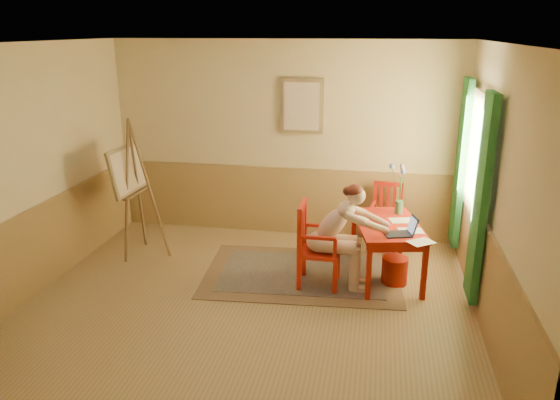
% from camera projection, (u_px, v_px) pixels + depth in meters
% --- Properties ---
extents(room, '(5.04, 4.54, 2.84)m').
position_uv_depth(room, '(247.00, 183.00, 5.60)').
color(room, tan).
rests_on(room, ground).
extents(wainscot, '(5.00, 4.50, 1.00)m').
position_uv_depth(wainscot, '(264.00, 235.00, 6.62)').
color(wainscot, tan).
rests_on(wainscot, room).
extents(window, '(0.12, 2.01, 2.20)m').
position_uv_depth(window, '(472.00, 172.00, 6.23)').
color(window, white).
rests_on(window, room).
extents(wall_portrait, '(0.60, 0.05, 0.76)m').
position_uv_depth(wall_portrait, '(302.00, 106.00, 7.47)').
color(wall_portrait, '#937950').
rests_on(wall_portrait, room).
extents(rug, '(2.51, 1.77, 0.02)m').
position_uv_depth(rug, '(302.00, 273.00, 6.72)').
color(rug, '#8C7251').
rests_on(rug, room).
extents(table, '(0.95, 1.32, 0.72)m').
position_uv_depth(table, '(387.00, 230.00, 6.43)').
color(table, red).
rests_on(table, room).
extents(chair_left, '(0.47, 0.45, 1.02)m').
position_uv_depth(chair_left, '(315.00, 245.00, 6.29)').
color(chair_left, red).
rests_on(chair_left, room).
extents(chair_back, '(0.46, 0.47, 0.91)m').
position_uv_depth(chair_back, '(385.00, 216.00, 7.42)').
color(chair_back, red).
rests_on(chair_back, room).
extents(figure, '(0.94, 0.41, 1.28)m').
position_uv_depth(figure, '(340.00, 232.00, 6.17)').
color(figure, beige).
rests_on(figure, room).
extents(laptop, '(0.39, 0.30, 0.21)m').
position_uv_depth(laptop, '(402.00, 231.00, 6.03)').
color(laptop, '#1E2338').
rests_on(laptop, table).
extents(papers, '(0.96, 1.00, 0.00)m').
position_uv_depth(papers, '(399.00, 227.00, 6.26)').
color(papers, white).
rests_on(papers, table).
extents(vase, '(0.23, 0.34, 0.63)m').
position_uv_depth(vase, '(399.00, 191.00, 6.66)').
color(vase, '#3F724C').
rests_on(vase, table).
extents(wastebasket, '(0.34, 0.34, 0.33)m').
position_uv_depth(wastebasket, '(395.00, 271.00, 6.44)').
color(wastebasket, '#A01C0B').
rests_on(wastebasket, room).
extents(easel, '(0.63, 0.82, 1.86)m').
position_uv_depth(easel, '(130.00, 175.00, 7.02)').
color(easel, olive).
rests_on(easel, room).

